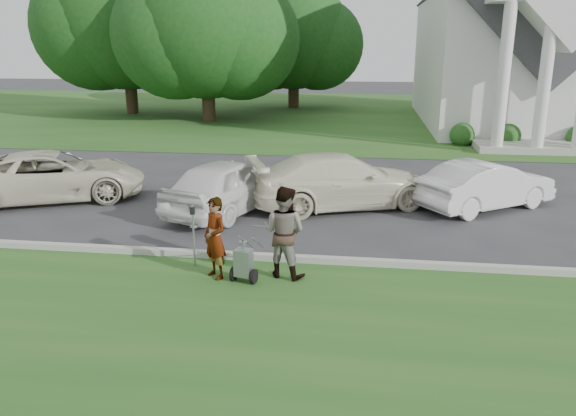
% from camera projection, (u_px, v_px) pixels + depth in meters
% --- Properties ---
extents(ground, '(120.00, 120.00, 0.00)m').
position_uv_depth(ground, '(302.00, 273.00, 11.21)').
color(ground, '#333335').
rests_on(ground, ground).
extents(grass_strip, '(80.00, 7.00, 0.01)m').
position_uv_depth(grass_strip, '(279.00, 351.00, 8.36)').
color(grass_strip, '#22531C').
rests_on(grass_strip, ground).
extents(church_lawn, '(80.00, 30.00, 0.01)m').
position_uv_depth(church_lawn, '(348.00, 113.00, 36.88)').
color(church_lawn, '#22531C').
rests_on(church_lawn, ground).
extents(curb, '(80.00, 0.18, 0.15)m').
position_uv_depth(curb, '(305.00, 259.00, 11.71)').
color(curb, '#9E9E93').
rests_on(curb, ground).
extents(church, '(9.19, 19.00, 24.10)m').
position_uv_depth(church, '(516.00, 14.00, 30.34)').
color(church, white).
rests_on(church, ground).
extents(tree_left, '(10.63, 8.40, 9.71)m').
position_uv_depth(tree_left, '(206.00, 31.00, 31.72)').
color(tree_left, '#332316').
rests_on(tree_left, ground).
extents(tree_far, '(11.64, 9.20, 10.73)m').
position_uv_depth(tree_far, '(126.00, 22.00, 35.20)').
color(tree_far, '#332316').
rests_on(tree_far, ground).
extents(tree_back, '(9.61, 7.60, 8.89)m').
position_uv_depth(tree_back, '(294.00, 39.00, 38.91)').
color(tree_back, '#332316').
rests_on(tree_back, ground).
extents(striping_cart, '(0.58, 1.02, 0.90)m').
position_uv_depth(striping_cart, '(244.00, 263.00, 10.67)').
color(striping_cart, black).
rests_on(striping_cart, ground).
extents(person_left, '(0.69, 0.68, 1.60)m').
position_uv_depth(person_left, '(215.00, 239.00, 10.76)').
color(person_left, '#999999').
rests_on(person_left, ground).
extents(person_right, '(1.05, 0.92, 1.81)m').
position_uv_depth(person_right, '(284.00, 233.00, 10.81)').
color(person_right, '#999999').
rests_on(person_right, ground).
extents(parking_meter_near, '(0.09, 0.08, 1.30)m').
position_uv_depth(parking_meter_near, '(193.00, 228.00, 11.31)').
color(parking_meter_near, gray).
rests_on(parking_meter_near, ground).
extents(car_a, '(5.66, 4.29, 1.43)m').
position_uv_depth(car_a, '(53.00, 176.00, 16.31)').
color(car_a, beige).
rests_on(car_a, ground).
extents(car_b, '(3.20, 4.69, 1.48)m').
position_uv_depth(car_b, '(229.00, 185.00, 15.13)').
color(car_b, white).
rests_on(car_b, ground).
extents(car_c, '(5.56, 3.87, 1.49)m').
position_uv_depth(car_c, '(341.00, 181.00, 15.55)').
color(car_c, '#EFEBCB').
rests_on(car_c, ground).
extents(car_d, '(4.10, 3.50, 1.33)m').
position_uv_depth(car_d, '(486.00, 185.00, 15.41)').
color(car_d, silver).
rests_on(car_d, ground).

